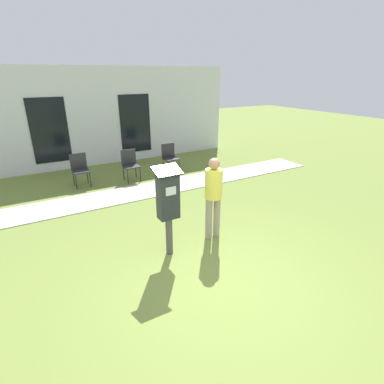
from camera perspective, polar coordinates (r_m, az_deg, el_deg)
name	(u,v)px	position (r m, az deg, el deg)	size (l,w,h in m)	color
ground_plane	(221,283)	(4.77, 5.63, -16.90)	(40.00, 40.00, 0.00)	olive
sidewalk	(130,194)	(8.06, -11.76, -0.31)	(12.00, 1.10, 0.02)	beige
building_facade	(93,118)	(10.76, -18.29, 13.32)	(10.00, 0.26, 3.20)	silver
parking_meter	(168,200)	(4.95, -4.58, -1.58)	(0.44, 0.31, 1.59)	#4C4C4C
person_standing	(213,192)	(5.52, 4.11, -0.06)	(0.32, 0.32, 1.58)	gray
outdoor_chair_left	(80,167)	(8.94, -20.61, 4.45)	(0.44, 0.44, 0.90)	#262628
outdoor_chair_middle	(130,163)	(9.00, -11.72, 5.51)	(0.44, 0.44, 0.90)	#262628
outdoor_chair_right	(170,155)	(9.63, -4.27, 6.97)	(0.44, 0.44, 0.90)	#262628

